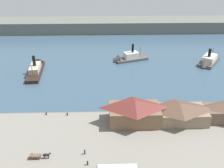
% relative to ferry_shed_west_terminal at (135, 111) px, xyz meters
% --- Properties ---
extents(ground_plane, '(320.00, 320.00, 0.00)m').
position_rel_ferry_shed_west_terminal_xyz_m(ground_plane, '(-2.38, 10.23, -5.34)').
color(ground_plane, '#385166').
extents(quay_promenade, '(110.00, 36.00, 1.20)m').
position_rel_ferry_shed_west_terminal_xyz_m(quay_promenade, '(-2.38, -11.77, -4.74)').
color(quay_promenade, gray).
rests_on(quay_promenade, ground).
extents(seawall_edge, '(110.00, 0.80, 1.00)m').
position_rel_ferry_shed_west_terminal_xyz_m(seawall_edge, '(-2.38, 6.63, -4.84)').
color(seawall_edge, '#666159').
rests_on(seawall_edge, ground).
extents(ferry_shed_west_terminal, '(16.76, 10.40, 8.16)m').
position_rel_ferry_shed_west_terminal_xyz_m(ferry_shed_west_terminal, '(0.00, 0.00, 0.00)').
color(ferry_shed_west_terminal, brown).
rests_on(ferry_shed_west_terminal, quay_promenade).
extents(ferry_shed_east_terminal, '(18.58, 9.95, 6.67)m').
position_rel_ferry_shed_west_terminal_xyz_m(ferry_shed_east_terminal, '(14.68, 0.16, -0.75)').
color(ferry_shed_east_terminal, '#847056').
rests_on(ferry_shed_east_terminal, quay_promenade).
extents(horse_cart, '(6.00, 1.33, 1.87)m').
position_rel_ferry_shed_west_terminal_xyz_m(horse_cart, '(-27.66, -16.75, -3.21)').
color(horse_cart, brown).
rests_on(horse_cart, quay_promenade).
extents(pedestrian_walking_east, '(0.43, 0.43, 1.75)m').
position_rel_ferry_shed_west_terminal_xyz_m(pedestrian_walking_east, '(-15.42, -15.36, -3.34)').
color(pedestrian_walking_east, '#33384C').
rests_on(pedestrian_walking_east, quay_promenade).
extents(pedestrian_walking_west, '(0.38, 0.38, 1.55)m').
position_rel_ferry_shed_west_terminal_xyz_m(pedestrian_walking_west, '(-14.42, -19.64, -3.43)').
color(pedestrian_walking_west, '#232328').
rests_on(pedestrian_walking_west, quay_promenade).
extents(mooring_post_center_west, '(0.44, 0.44, 0.90)m').
position_rel_ferry_shed_west_terminal_xyz_m(mooring_post_center_west, '(-22.72, 4.68, -3.69)').
color(mooring_post_center_west, black).
rests_on(mooring_post_center_west, quay_promenade).
extents(mooring_post_center_east, '(0.44, 0.44, 0.90)m').
position_rel_ferry_shed_west_terminal_xyz_m(mooring_post_center_east, '(-30.04, 5.14, -3.69)').
color(mooring_post_center_east, black).
rests_on(mooring_post_center_east, quay_promenade).
extents(ferry_moored_east, '(16.55, 19.49, 10.49)m').
position_rel_ferry_shed_west_terminal_xyz_m(ferry_moored_east, '(43.27, 52.20, -3.91)').
color(ferry_moored_east, '#514C47').
rests_on(ferry_moored_east, ground).
extents(ferry_approaching_west, '(20.13, 12.32, 11.12)m').
position_rel_ferry_shed_west_terminal_xyz_m(ferry_approaching_west, '(2.00, 58.78, -4.03)').
color(ferry_approaching_west, '#514C47').
rests_on(ferry_approaching_west, ground).
extents(ferry_approaching_east, '(7.53, 26.27, 10.65)m').
position_rel_ferry_shed_west_terminal_xyz_m(ferry_approaching_east, '(-42.72, 46.47, -3.89)').
color(ferry_approaching_east, black).
rests_on(ferry_approaching_east, ground).
extents(far_headland, '(180.00, 24.00, 8.00)m').
position_rel_ferry_shed_west_terminal_xyz_m(far_headland, '(-2.38, 120.23, -1.34)').
color(far_headland, '#60665B').
rests_on(far_headland, ground).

